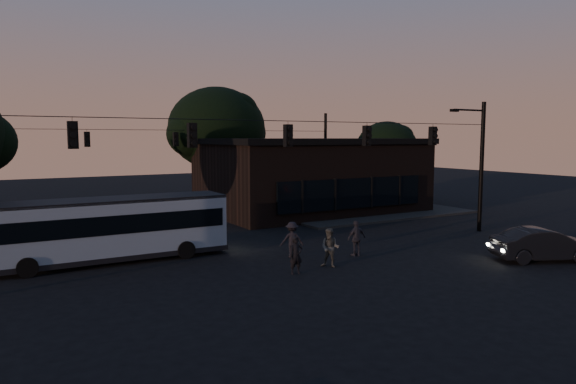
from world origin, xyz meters
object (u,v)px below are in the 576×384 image
bus (112,226)px  pedestrian_a (296,255)px  building (311,175)px  car (544,245)px  pedestrian_c (356,238)px  pedestrian_b (330,248)px  pedestrian_d (292,240)px

bus → pedestrian_a: bus is taller
building → car: size_ratio=3.47×
car → pedestrian_c: size_ratio=2.66×
pedestrian_a → pedestrian_c: size_ratio=0.92×
car → pedestrian_a: 11.27m
bus → pedestrian_c: 10.98m
bus → pedestrian_a: bearing=-44.4°
pedestrian_b → pedestrian_d: 2.42m
building → car: building is taller
car → pedestrian_c: bearing=77.8°
car → pedestrian_d: size_ratio=2.71×
pedestrian_b → pedestrian_d: size_ratio=1.02×
pedestrian_a → pedestrian_c: 4.25m
building → pedestrian_c: bearing=-114.7°
pedestrian_c → pedestrian_d: 2.99m
car → pedestrian_b: size_ratio=2.66×
building → pedestrian_b: building is taller
pedestrian_b → building: bearing=111.0°
bus → pedestrian_d: bearing=-24.1°
building → car: bearing=-88.6°
bus → car: size_ratio=2.26×
building → bus: (-16.12, -8.82, -1.13)m
building → pedestrian_d: building is taller
bus → pedestrian_d: size_ratio=6.11×
bus → pedestrian_c: bus is taller
building → pedestrian_b: bearing=-120.1°
bus → building: bearing=29.2°
building → bus: 18.41m
car → pedestrian_c: (-6.61, 4.96, 0.10)m
pedestrian_c → pedestrian_d: bearing=-24.0°
building → pedestrian_c: building is taller
pedestrian_a → bus: bearing=142.2°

